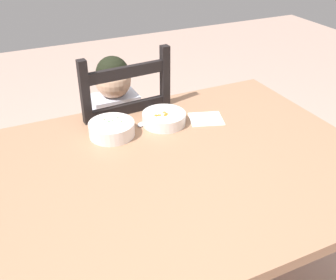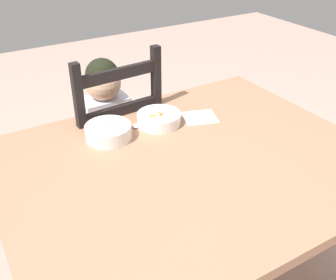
# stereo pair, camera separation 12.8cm
# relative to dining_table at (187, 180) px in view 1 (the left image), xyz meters

# --- Properties ---
(dining_table) EXTENTS (1.37, 1.09, 0.75)m
(dining_table) POSITION_rel_dining_table_xyz_m (0.00, 0.00, 0.00)
(dining_table) COLOR #9D7153
(dining_table) RESTS_ON ground
(dining_chair) EXTENTS (0.45, 0.45, 1.04)m
(dining_chair) POSITION_rel_dining_table_xyz_m (-0.07, 0.59, -0.18)
(dining_chair) COLOR black
(dining_chair) RESTS_ON ground
(child_figure) EXTENTS (0.32, 0.31, 0.97)m
(child_figure) POSITION_rel_dining_table_xyz_m (-0.08, 0.59, -0.02)
(child_figure) COLOR silver
(child_figure) RESTS_ON ground
(bowl_of_peas) EXTENTS (0.19, 0.19, 0.06)m
(bowl_of_peas) POSITION_rel_dining_table_xyz_m (-0.20, 0.30, 0.12)
(bowl_of_peas) COLOR white
(bowl_of_peas) RESTS_ON dining_table
(bowl_of_carrots) EXTENTS (0.19, 0.19, 0.05)m
(bowl_of_carrots) POSITION_rel_dining_table_xyz_m (0.04, 0.30, 0.12)
(bowl_of_carrots) COLOR white
(bowl_of_carrots) RESTS_ON dining_table
(spoon) EXTENTS (0.12, 0.11, 0.01)m
(spoon) POSITION_rel_dining_table_xyz_m (-0.04, 0.34, 0.10)
(spoon) COLOR silver
(spoon) RESTS_ON dining_table
(paper_napkin) EXTENTS (0.18, 0.17, 0.00)m
(paper_napkin) POSITION_rel_dining_table_xyz_m (0.22, 0.25, 0.09)
(paper_napkin) COLOR white
(paper_napkin) RESTS_ON dining_table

